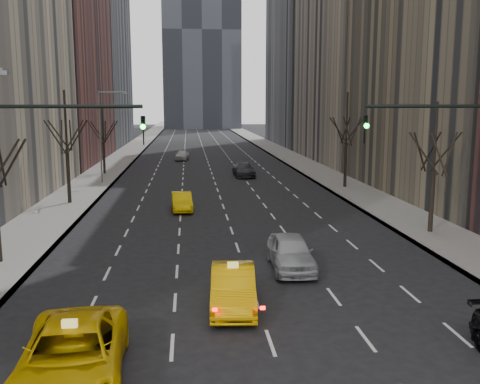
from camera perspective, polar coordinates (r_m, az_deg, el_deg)
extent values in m
cube|color=slate|center=(79.48, -12.49, 3.57)|extent=(4.50, 320.00, 0.15)
cube|color=slate|center=(80.29, 5.18, 3.81)|extent=(4.50, 320.00, 0.15)
cylinder|color=black|center=(29.02, -24.08, 2.85)|extent=(0.42, 1.80, 2.52)
cylinder|color=black|center=(28.29, -23.16, 2.76)|extent=(1.74, 0.72, 2.52)
cylinder|color=black|center=(27.54, -23.98, 2.54)|extent=(1.46, 1.25, 2.52)
cylinder|color=black|center=(43.91, -17.82, 1.48)|extent=(0.28, 0.28, 3.99)
cylinder|color=black|center=(43.56, -18.11, 7.19)|extent=(0.16, 0.16, 4.75)
cylinder|color=black|center=(44.40, -17.61, 5.76)|extent=(0.42, 1.80, 2.52)
cylinder|color=black|center=(43.73, -16.91, 5.75)|extent=(1.74, 0.72, 2.52)
cylinder|color=black|center=(42.93, -17.33, 5.67)|extent=(1.46, 1.25, 2.52)
cylinder|color=black|center=(42.81, -18.47, 5.60)|extent=(0.42, 1.80, 2.52)
cylinder|color=black|center=(43.50, -19.16, 5.62)|extent=(1.74, 0.72, 2.52)
cylinder|color=black|center=(44.29, -18.72, 5.70)|extent=(1.46, 1.25, 2.52)
cylinder|color=black|center=(61.53, -14.30, 3.50)|extent=(0.28, 0.28, 3.36)
cylinder|color=black|center=(61.28, -14.44, 6.92)|extent=(0.16, 0.16, 4.00)
cylinder|color=black|center=(62.13, -14.15, 6.25)|extent=(0.42, 1.80, 2.52)
cylinder|color=black|center=(61.49, -13.62, 6.24)|extent=(1.74, 0.72, 2.52)
cylinder|color=black|center=(60.67, -13.87, 6.19)|extent=(1.46, 1.25, 2.52)
cylinder|color=black|center=(60.50, -14.67, 6.15)|extent=(0.42, 1.80, 2.52)
cylinder|color=black|center=(61.15, -15.20, 6.16)|extent=(1.74, 0.72, 2.52)
cylinder|color=black|center=(61.96, -14.94, 6.21)|extent=(1.46, 1.25, 2.52)
cylinder|color=black|center=(34.35, 19.76, -1.07)|extent=(0.28, 0.28, 3.57)
cylinder|color=black|center=(33.89, 20.13, 5.44)|extent=(0.16, 0.16, 4.25)
cylinder|color=black|center=(34.78, 19.67, 4.07)|extent=(0.42, 1.80, 2.52)
cylinder|color=black|center=(34.58, 21.04, 3.96)|extent=(1.74, 0.72, 2.52)
cylinder|color=black|center=(33.76, 21.45, 3.82)|extent=(1.46, 1.25, 2.52)
cylinder|color=black|center=(33.13, 20.43, 3.79)|extent=(0.42, 1.80, 2.52)
cylinder|color=black|center=(33.35, 19.00, 3.90)|extent=(1.74, 0.72, 2.52)
cylinder|color=black|center=(34.18, 18.64, 4.04)|extent=(1.46, 1.25, 2.52)
cylinder|color=black|center=(50.99, 11.18, 2.80)|extent=(0.28, 0.28, 3.99)
cylinder|color=black|center=(50.69, 11.34, 7.71)|extent=(0.16, 0.16, 4.75)
cylinder|color=black|center=(51.58, 11.19, 6.47)|extent=(0.42, 1.80, 2.52)
cylinder|color=black|center=(51.25, 12.07, 6.42)|extent=(1.74, 0.72, 2.52)
cylinder|color=black|center=(50.40, 12.20, 6.37)|extent=(1.46, 1.25, 2.52)
cylinder|color=black|center=(49.88, 11.41, 6.37)|extent=(0.42, 1.80, 2.52)
cylinder|color=black|center=(50.22, 10.51, 6.41)|extent=(1.74, 0.72, 2.52)
cylinder|color=black|center=(51.07, 10.41, 6.46)|extent=(1.46, 1.25, 2.52)
cylinder|color=black|center=(21.10, -19.27, 8.61)|extent=(6.50, 0.14, 0.14)
imported|color=black|center=(20.61, -10.27, 6.47)|extent=(0.18, 0.22, 1.10)
sphere|color=#0CFF33|center=(20.42, -10.32, 6.87)|extent=(0.20, 0.20, 0.20)
cylinder|color=black|center=(22.90, 21.08, 8.53)|extent=(6.50, 0.14, 0.14)
imported|color=black|center=(21.67, 13.18, 6.51)|extent=(0.18, 0.22, 1.10)
sphere|color=#0CFF33|center=(21.49, 13.35, 6.89)|extent=(0.20, 0.20, 0.20)
cube|color=slate|center=(19.51, -24.20, 11.53)|extent=(0.50, 0.22, 0.15)
cylinder|color=slate|center=(54.29, -14.69, 5.72)|extent=(0.16, 0.16, 9.00)
cylinder|color=slate|center=(54.02, -13.50, 10.31)|extent=(2.60, 0.14, 0.14)
cube|color=slate|center=(53.87, -12.21, 10.26)|extent=(0.50, 0.22, 0.15)
imported|color=#E3B304|center=(16.32, -17.49, -16.39)|extent=(3.28, 6.41, 1.73)
imported|color=#EEAA05|center=(21.09, -0.75, -10.14)|extent=(2.02, 4.94, 1.59)
imported|color=#A1A3A8|center=(25.86, 5.43, -6.39)|extent=(2.08, 4.92, 1.66)
imported|color=yellow|center=(39.90, -6.22, -1.01)|extent=(1.68, 4.17, 1.35)
imported|color=#2A2A2F|center=(58.31, 0.40, 2.41)|extent=(2.28, 5.24, 1.50)
imported|color=silver|center=(75.76, -6.20, 3.94)|extent=(2.13, 4.36, 1.43)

